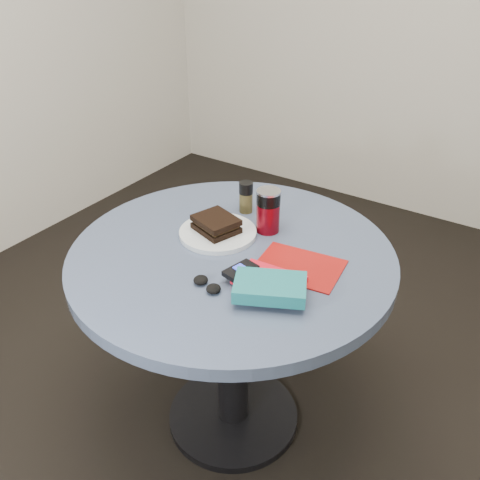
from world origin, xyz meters
The scene contains 11 objects.
ground centered at (0.00, 0.00, 0.00)m, with size 4.00×4.00×0.00m, color black.
table centered at (0.00, 0.00, 0.59)m, with size 1.00×1.00×0.75m.
plate centered at (-0.09, 0.06, 0.76)m, with size 0.25×0.25×0.02m, color silver.
sandwich centered at (-0.10, 0.06, 0.79)m, with size 0.16×0.15×0.05m.
soda_can centered at (0.03, 0.17, 0.82)m, with size 0.10×0.10×0.14m.
pepper_grinder centered at (-0.10, 0.24, 0.81)m, with size 0.06×0.06×0.11m.
magazine centered at (0.21, 0.04, 0.75)m, with size 0.24×0.18×0.00m, color maroon.
red_book centered at (0.18, -0.08, 0.76)m, with size 0.18×0.12×0.02m, color red.
novel centered at (0.22, -0.14, 0.79)m, with size 0.19×0.12×0.04m, color #16656B.
mp3_player centered at (0.10, -0.11, 0.78)m, with size 0.08×0.11×0.02m.
headphones centered at (0.05, -0.19, 0.76)m, with size 0.10×0.06×0.02m.
Camera 1 is at (0.78, -1.14, 1.63)m, focal length 40.00 mm.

